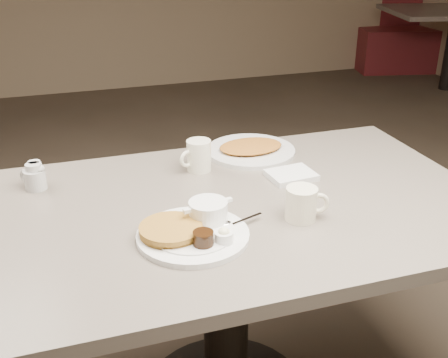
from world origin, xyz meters
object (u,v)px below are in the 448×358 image
object	(u,v)px
main_plate	(193,228)
creamer_right	(35,177)
hash_plate	(251,149)
creamer_left	(36,175)
coffee_mug_near	(302,203)
diner_table	(226,256)
coffee_mug_far	(198,156)
booth_back_right	(419,32)

from	to	relation	value
main_plate	creamer_right	size ratio (longest dim) A/B	4.42
hash_plate	creamer_left	bearing A→B (deg)	-176.09
main_plate	coffee_mug_near	distance (m)	0.30
creamer_left	hash_plate	distance (m)	0.70
coffee_mug_near	creamer_right	world-z (taller)	coffee_mug_near
coffee_mug_near	creamer_left	bearing A→B (deg)	147.40
diner_table	coffee_mug_far	distance (m)	0.33
coffee_mug_far	creamer_left	bearing A→B (deg)	175.67
booth_back_right	creamer_right	bearing A→B (deg)	-138.29
creamer_right	booth_back_right	world-z (taller)	booth_back_right
creamer_right	hash_plate	world-z (taller)	creamer_right
coffee_mug_far	creamer_right	xyz separation A→B (m)	(-0.50, 0.02, -0.01)
coffee_mug_far	creamer_left	size ratio (longest dim) A/B	1.49
creamer_right	coffee_mug_far	bearing A→B (deg)	-2.23
diner_table	coffee_mug_far	xyz separation A→B (m)	(-0.01, 0.25, 0.22)
diner_table	hash_plate	distance (m)	0.43
main_plate	creamer_left	size ratio (longest dim) A/B	4.60
diner_table	booth_back_right	distance (m)	5.06
diner_table	coffee_mug_far	bearing A→B (deg)	92.47
coffee_mug_near	coffee_mug_far	size ratio (longest dim) A/B	1.06
main_plate	coffee_mug_near	world-z (taller)	coffee_mug_near
coffee_mug_near	creamer_right	distance (m)	0.79
coffee_mug_near	hash_plate	size ratio (longest dim) A/B	0.39
booth_back_right	main_plate	bearing A→B (deg)	-132.24
coffee_mug_far	booth_back_right	size ratio (longest dim) A/B	0.07
diner_table	hash_plate	xyz separation A→B (m)	(0.20, 0.34, 0.18)
diner_table	creamer_left	size ratio (longest dim) A/B	18.75
coffee_mug_far	booth_back_right	world-z (taller)	booth_back_right
booth_back_right	coffee_mug_far	bearing A→B (deg)	-134.25
creamer_left	coffee_mug_far	bearing A→B (deg)	-4.33
coffee_mug_near	main_plate	bearing A→B (deg)	179.62
creamer_left	booth_back_right	xyz separation A→B (m)	(3.90, 3.46, -0.38)
main_plate	coffee_mug_near	xyz separation A→B (m)	(0.30, -0.00, 0.02)
coffee_mug_near	coffee_mug_far	world-z (taller)	coffee_mug_far
diner_table	main_plate	size ratio (longest dim) A/B	4.08
coffee_mug_near	hash_plate	world-z (taller)	coffee_mug_near
main_plate	creamer_right	world-z (taller)	creamer_right
diner_table	main_plate	world-z (taller)	main_plate
main_plate	hash_plate	bearing A→B (deg)	55.10
coffee_mug_far	diner_table	bearing A→B (deg)	-87.53
creamer_right	diner_table	bearing A→B (deg)	-28.12
diner_table	creamer_right	bearing A→B (deg)	151.88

